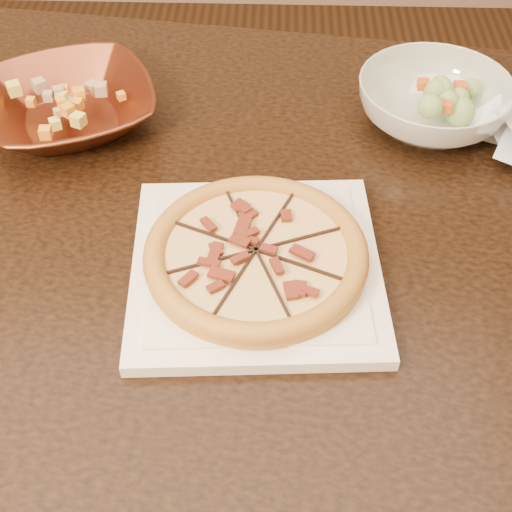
{
  "coord_description": "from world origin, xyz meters",
  "views": [
    {
      "loc": [
        0.19,
        -0.8,
        1.43
      ],
      "look_at": [
        0.17,
        -0.19,
        0.78
      ],
      "focal_mm": 50.0,
      "sensor_mm": 36.0,
      "label": 1
    }
  ],
  "objects_px": {
    "dining_table": "(182,242)",
    "salad_bowl": "(433,103)",
    "bronze_bowl": "(69,107)",
    "plate": "(256,267)",
    "pizza": "(256,254)"
  },
  "relations": [
    {
      "from": "bronze_bowl",
      "to": "dining_table",
      "type": "bearing_deg",
      "value": -41.92
    },
    {
      "from": "pizza",
      "to": "salad_bowl",
      "type": "relative_size",
      "value": 1.19
    },
    {
      "from": "dining_table",
      "to": "salad_bowl",
      "type": "relative_size",
      "value": 6.83
    },
    {
      "from": "dining_table",
      "to": "bronze_bowl",
      "type": "height_order",
      "value": "bronze_bowl"
    },
    {
      "from": "dining_table",
      "to": "pizza",
      "type": "xyz_separation_m",
      "value": [
        0.12,
        -0.14,
        0.13
      ]
    },
    {
      "from": "plate",
      "to": "bronze_bowl",
      "type": "bearing_deg",
      "value": 134.47
    },
    {
      "from": "bronze_bowl",
      "to": "pizza",
      "type": "bearing_deg",
      "value": -45.53
    },
    {
      "from": "salad_bowl",
      "to": "dining_table",
      "type": "bearing_deg",
      "value": -153.55
    },
    {
      "from": "plate",
      "to": "bronze_bowl",
      "type": "xyz_separation_m",
      "value": [
        -0.3,
        0.31,
        0.02
      ]
    },
    {
      "from": "dining_table",
      "to": "bronze_bowl",
      "type": "bearing_deg",
      "value": 138.08
    },
    {
      "from": "pizza",
      "to": "bronze_bowl",
      "type": "xyz_separation_m",
      "value": [
        -0.3,
        0.31,
        -0.0
      ]
    },
    {
      "from": "plate",
      "to": "pizza",
      "type": "relative_size",
      "value": 1.18
    },
    {
      "from": "dining_table",
      "to": "pizza",
      "type": "height_order",
      "value": "pizza"
    },
    {
      "from": "salad_bowl",
      "to": "bronze_bowl",
      "type": "bearing_deg",
      "value": -177.62
    },
    {
      "from": "dining_table",
      "to": "bronze_bowl",
      "type": "distance_m",
      "value": 0.28
    }
  ]
}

